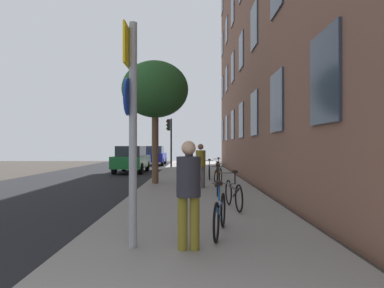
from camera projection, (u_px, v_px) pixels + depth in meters
ground_plane at (122, 181)px, 15.77m from camera, size 41.80×41.80×0.00m
road_asphalt at (77, 181)px, 15.77m from camera, size 7.00×38.00×0.01m
sidewalk at (196, 180)px, 15.76m from camera, size 4.20×38.00×0.12m
sign_post at (132, 116)px, 5.05m from camera, size 0.16×0.60×3.37m
traffic_light at (170, 134)px, 23.92m from camera, size 0.43×0.24×3.46m
tree_near at (156, 90)px, 13.67m from camera, size 2.69×2.69×4.95m
bicycle_0 at (220, 213)px, 5.75m from camera, size 0.49×1.64×0.93m
bicycle_1 at (234, 193)px, 8.15m from camera, size 0.42×1.65×0.93m
bicycle_2 at (218, 182)px, 10.55m from camera, size 0.42×1.62×0.95m
bicycle_3 at (219, 176)px, 12.95m from camera, size 0.56×1.65×0.92m
bicycle_4 at (210, 171)px, 15.35m from camera, size 0.42×1.61×0.93m
bicycle_5 at (219, 168)px, 17.75m from camera, size 0.42×1.64×0.92m
pedestrian_0 at (189, 187)px, 4.91m from camera, size 0.50×0.50×1.59m
pedestrian_1 at (201, 163)px, 12.19m from camera, size 0.50×0.50×1.59m
pedestrian_2 at (190, 157)px, 16.39m from camera, size 0.55×0.55×1.75m
car_0 at (132, 159)px, 20.73m from camera, size 1.77×4.35×1.62m
car_1 at (154, 155)px, 28.59m from camera, size 1.92×4.19×1.62m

